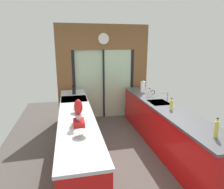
# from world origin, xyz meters

# --- Properties ---
(ground_plane) EXTENTS (5.04, 7.60, 0.02)m
(ground_plane) POSITION_xyz_m (0.00, 0.60, -0.01)
(ground_plane) COLOR #4C4742
(back_wall_unit) EXTENTS (2.64, 0.12, 2.70)m
(back_wall_unit) POSITION_xyz_m (0.00, 2.40, 1.53)
(back_wall_unit) COLOR brown
(back_wall_unit) RESTS_ON ground_plane
(left_counter_run) EXTENTS (0.62, 3.80, 0.92)m
(left_counter_run) POSITION_xyz_m (-0.91, 0.13, 0.47)
(left_counter_run) COLOR red
(left_counter_run) RESTS_ON ground_plane
(right_counter_run) EXTENTS (0.62, 3.80, 0.92)m
(right_counter_run) POSITION_xyz_m (0.91, 0.30, 0.46)
(right_counter_run) COLOR red
(right_counter_run) RESTS_ON ground_plane
(sink_faucet) EXTENTS (0.19, 0.02, 0.22)m
(sink_faucet) POSITION_xyz_m (1.05, 0.55, 1.07)
(sink_faucet) COLOR #B7BABC
(sink_faucet) RESTS_ON right_counter_run
(oven_range) EXTENTS (0.60, 0.60, 0.92)m
(oven_range) POSITION_xyz_m (-0.91, 1.25, 0.46)
(oven_range) COLOR #B7BABC
(oven_range) RESTS_ON ground_plane
(mixing_bowl_near) EXTENTS (0.19, 0.19, 0.08)m
(mixing_bowl_near) POSITION_xyz_m (-0.89, -0.78, 0.96)
(mixing_bowl_near) COLOR silver
(mixing_bowl_near) RESTS_ON left_counter_run
(mixing_bowl_far) EXTENTS (0.19, 0.19, 0.08)m
(mixing_bowl_far) POSITION_xyz_m (-0.89, 0.23, 0.96)
(mixing_bowl_far) COLOR gray
(mixing_bowl_far) RESTS_ON left_counter_run
(knife_block) EXTENTS (0.08, 0.14, 0.26)m
(knife_block) POSITION_xyz_m (-0.89, 1.72, 1.02)
(knife_block) COLOR black
(knife_block) RESTS_ON left_counter_run
(stand_mixer) EXTENTS (0.17, 0.27, 0.42)m
(stand_mixer) POSITION_xyz_m (-0.89, -0.37, 1.08)
(stand_mixer) COLOR red
(stand_mixer) RESTS_ON left_counter_run
(kettle) EXTENTS (0.25, 0.17, 0.21)m
(kettle) POSITION_xyz_m (0.89, 1.07, 1.01)
(kettle) COLOR #B7BABC
(kettle) RESTS_ON right_counter_run
(soap_bottle_near) EXTENTS (0.06, 0.06, 0.28)m
(soap_bottle_near) POSITION_xyz_m (0.89, -1.20, 1.04)
(soap_bottle_near) COLOR #D1CC4C
(soap_bottle_near) RESTS_ON right_counter_run
(soap_bottle_far) EXTENTS (0.06, 0.06, 0.24)m
(soap_bottle_far) POSITION_xyz_m (0.89, 0.01, 1.02)
(soap_bottle_far) COLOR #D1CC4C
(soap_bottle_far) RESTS_ON right_counter_run
(paper_towel_roll) EXTENTS (0.14, 0.14, 0.32)m
(paper_towel_roll) POSITION_xyz_m (0.89, 1.52, 1.06)
(paper_towel_roll) COLOR #B7BABC
(paper_towel_roll) RESTS_ON right_counter_run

